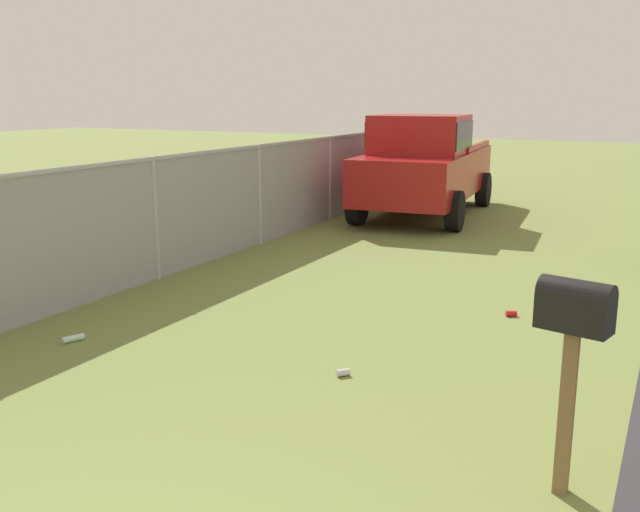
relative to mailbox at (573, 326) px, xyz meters
The scene contains 6 objects.
mailbox is the anchor object (origin of this frame).
pickup_truck 10.66m from the mailbox, 23.75° to the left, with size 5.16×2.54×2.09m.
fence_section 9.17m from the mailbox, 39.35° to the left, with size 18.74×0.07×1.68m.
litter_can_far_scatter 2.57m from the mailbox, 61.84° to the left, with size 0.07×0.07×0.12m, color silver.
litter_can_by_mailbox 3.90m from the mailbox, 17.02° to the left, with size 0.07×0.07×0.12m, color red.
litter_bottle_midfield_a 5.08m from the mailbox, 82.27° to the left, with size 0.07×0.07×0.22m, color #B2D8BF.
Camera 1 is at (-0.99, -1.97, 2.49)m, focal length 40.00 mm.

